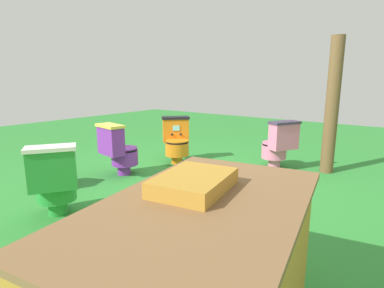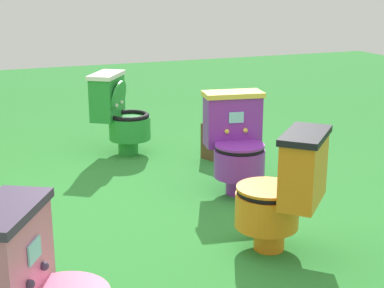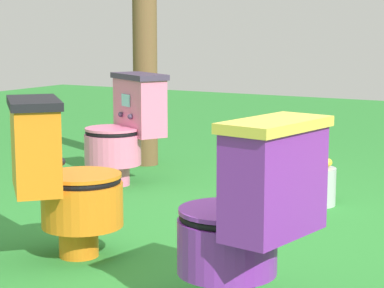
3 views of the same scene
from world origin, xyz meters
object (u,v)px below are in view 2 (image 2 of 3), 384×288
object	(u,v)px
toilet_orange	(283,191)
small_crate	(224,140)
toilet_purple	(236,142)
toilet_green	(119,113)
lemon_bucket	(0,228)

from	to	relation	value
toilet_orange	small_crate	size ratio (longest dim) A/B	2.31
toilet_purple	toilet_orange	xyz separation A→B (m)	(-1.01, 0.19, 0.00)
toilet_purple	toilet_orange	bearing A→B (deg)	88.89
toilet_green	toilet_purple	bearing A→B (deg)	57.68
small_crate	lemon_bucket	distance (m)	2.26
toilet_purple	toilet_green	world-z (taller)	same
small_crate	lemon_bucket	xyz separation A→B (m)	(-1.12, 1.96, -0.04)
toilet_green	toilet_orange	world-z (taller)	same
toilet_purple	toilet_green	size ratio (longest dim) A/B	1.00
toilet_green	toilet_orange	distance (m)	2.27
toilet_orange	small_crate	xyz separation A→B (m)	(1.78, -0.45, -0.21)
toilet_orange	lemon_bucket	distance (m)	1.66
lemon_bucket	toilet_green	bearing A→B (deg)	-35.81
toilet_purple	toilet_orange	distance (m)	1.03
toilet_orange	lemon_bucket	bearing A→B (deg)	110.67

